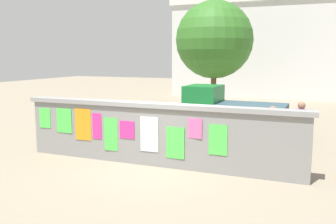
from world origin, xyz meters
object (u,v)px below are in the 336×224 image
motorcycle (130,129)px  tree_roadside (214,40)px  person_walking (272,130)px  person_bystander (301,123)px  auto_rickshaw_truck (229,112)px  bicycle_near (133,121)px

motorcycle → tree_roadside: tree_roadside is taller
motorcycle → person_walking: person_walking is taller
person_bystander → tree_roadside: (-5.11, 8.92, 2.83)m
person_walking → tree_roadside: (-4.45, 10.21, 2.83)m
auto_rickshaw_truck → bicycle_near: 3.84m
auto_rickshaw_truck → person_bystander: (2.56, -1.93, 0.09)m
person_walking → tree_roadside: 11.49m
bicycle_near → tree_roadside: bearing=80.3°
bicycle_near → auto_rickshaw_truck: bearing=4.6°
person_walking → tree_roadside: bearing=113.6°
auto_rickshaw_truck → person_walking: size_ratio=2.24×
auto_rickshaw_truck → bicycle_near: bearing=-175.4°
motorcycle → bicycle_near: bearing=114.3°
motorcycle → tree_roadside: size_ratio=0.32×
bicycle_near → person_bystander: 6.59m
person_walking → bicycle_near: bearing=152.9°
motorcycle → person_bystander: size_ratio=1.17×
bicycle_near → person_bystander: person_bystander is taller
person_bystander → auto_rickshaw_truck: bearing=143.0°
auto_rickshaw_truck → person_walking: auto_rickshaw_truck is taller
bicycle_near → motorcycle: bearing=-65.7°
person_walking → auto_rickshaw_truck: bearing=120.6°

